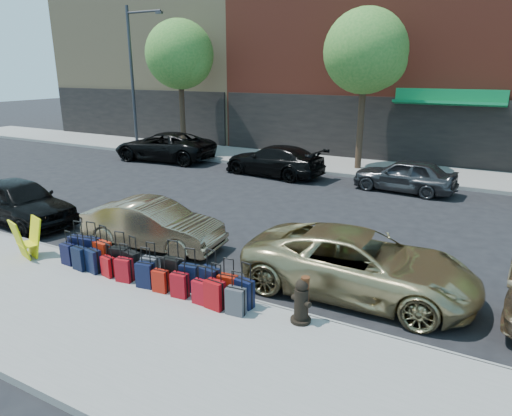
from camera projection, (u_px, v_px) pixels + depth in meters
The scene contains 40 objects.
ground at pixel (254, 226), 14.47m from camera, with size 120.00×120.00×0.00m, color black.
sidewalk_near at pixel (96, 318), 9.00m from camera, with size 60.00×4.00×0.15m, color gray.
sidewalk_far at pixel (351, 166), 22.84m from camera, with size 60.00×4.00×0.15m, color gray.
curb_near at pixel (162, 278), 10.70m from camera, with size 60.00×0.08×0.15m, color gray.
curb_far at pixel (337, 174), 21.14m from camera, with size 60.00×0.08×0.15m, color gray.
building_left at pixel (184, 24), 34.55m from camera, with size 15.00×12.12×16.00m.
tree_left at pixel (182, 56), 25.37m from camera, with size 3.80×3.80×7.27m.
tree_center at pixel (368, 54), 20.55m from camera, with size 3.80×3.80×7.27m.
streetlight at pixel (134, 70), 26.35m from camera, with size 2.59×0.18×8.00m.
suitcase_front_0 at pixel (78, 248), 11.44m from camera, with size 0.44×0.28×1.02m.
suitcase_front_1 at pixel (92, 251), 11.22m from camera, with size 0.48×0.31×1.07m.
suitcase_front_2 at pixel (103, 254), 11.04m from camera, with size 0.46×0.29×1.05m.
suitcase_front_3 at pixel (120, 260), 10.73m from camera, with size 0.46×0.31×1.01m.
suitcase_front_4 at pixel (132, 264), 10.54m from camera, with size 0.44×0.29×0.98m.
suitcase_front_5 at pixel (150, 269), 10.31m from camera, with size 0.41×0.26×0.92m.
suitcase_front_6 at pixel (172, 272), 10.08m from camera, with size 0.46×0.29×1.06m.
suitcase_front_7 at pixel (190, 278), 9.85m from camera, with size 0.44×0.29×0.98m.
suitcase_front_8 at pixel (210, 282), 9.59m from camera, with size 0.47×0.31×1.05m.
suitcase_front_9 at pixel (228, 288), 9.39m from camera, with size 0.41×0.25×0.95m.
suitcase_front_10 at pixel (244, 293), 9.20m from camera, with size 0.42×0.28×0.95m.
suitcase_back_0 at pixel (68, 254), 11.21m from camera, with size 0.37×0.22×0.86m.
suitcase_back_1 at pixel (80, 258), 10.91m from camera, with size 0.40×0.26×0.91m.
suitcase_back_2 at pixel (93, 261), 10.76m from camera, with size 0.41×0.29×0.91m.
suitcase_back_3 at pixel (108, 266), 10.56m from camera, with size 0.35×0.24×0.78m.
suitcase_back_4 at pixel (124, 270), 10.30m from camera, with size 0.40×0.27×0.89m.
suitcase_back_5 at pixel (145, 275), 10.03m from camera, with size 0.41×0.28×0.92m.
suitcase_back_6 at pixel (160, 281), 9.83m from camera, with size 0.35×0.22×0.80m.
suitcase_back_7 at pixel (180, 285), 9.60m from camera, with size 0.38×0.24×0.86m.
suitcase_back_8 at pixel (201, 292), 9.33m from camera, with size 0.35×0.21×0.82m.
suitcase_back_9 at pixel (215, 295), 9.13m from camera, with size 0.42×0.27×0.96m.
suitcase_back_10 at pixel (236, 301), 8.92m from camera, with size 0.39×0.25×0.90m.
fire_hydrant at pixel (301, 302), 8.61m from camera, with size 0.45×0.40×0.88m.
bollard at pixel (305, 298), 8.62m from camera, with size 0.17×0.17×0.91m.
display_rack at pixel (27, 239), 11.54m from camera, with size 0.72×0.76×1.02m.
car_near_0 at pixel (20, 202), 14.51m from camera, with size 1.71×4.26×1.45m, color black.
car_near_1 at pixel (153, 225), 12.59m from camera, with size 1.38×3.96×1.31m, color #937B5A.
car_near_2 at pixel (359, 264), 9.96m from camera, with size 2.33×5.04×1.40m, color tan.
car_far_0 at pixel (164, 146), 24.52m from camera, with size 2.53×5.48×1.52m, color black.
car_far_1 at pixel (274, 160), 21.08m from camera, with size 1.97×4.85×1.41m, color black.
car_far_2 at pixel (405, 175), 18.29m from camera, with size 1.60×3.99×1.36m, color #37373A.
Camera 1 is at (6.61, -11.97, 4.79)m, focal length 32.00 mm.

